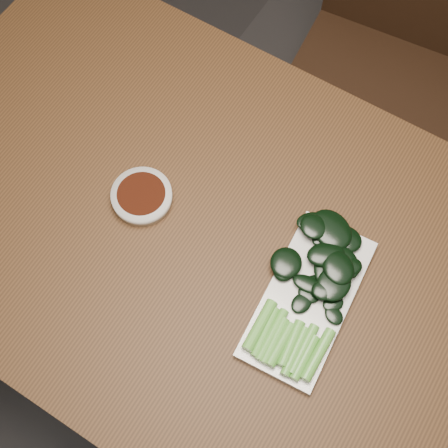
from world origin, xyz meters
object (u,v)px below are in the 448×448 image
chair_far (386,59)px  sauce_bowl (142,196)px  gai_lan (313,285)px  table (235,261)px  serving_plate (308,298)px

chair_far → sauce_bowl: size_ratio=8.08×
sauce_bowl → gai_lan: gai_lan is taller
table → gai_lan: 0.18m
chair_far → gai_lan: 0.80m
gai_lan → sauce_bowl: bearing=-177.9°
chair_far → serving_plate: (0.15, -0.76, 0.27)m
sauce_bowl → gai_lan: (0.34, 0.01, 0.01)m
table → sauce_bowl: sauce_bowl is taller
table → gai_lan: bearing=0.7°
sauce_bowl → chair_far: bearing=75.0°
sauce_bowl → gai_lan: bearing=2.1°
chair_far → sauce_bowl: bearing=-110.8°
table → gai_lan: (0.15, 0.00, 0.10)m
table → serving_plate: 0.17m
chair_far → gai_lan: (0.14, -0.74, 0.29)m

